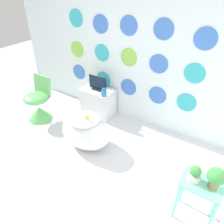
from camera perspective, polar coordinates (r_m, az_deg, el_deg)
name	(u,v)px	position (r m, az deg, el deg)	size (l,w,h in m)	color
ground_plane	(49,187)	(3.11, -16.15, -18.37)	(12.00, 12.00, 0.00)	silver
wall_back_dotted	(130,49)	(3.71, 4.69, 16.16)	(4.92, 0.05, 2.60)	white
bathtub	(86,132)	(3.43, -6.93, -5.12)	(0.82, 0.57, 0.52)	white
rubber_duck	(87,118)	(3.23, -6.55, -1.45)	(0.06, 0.06, 0.07)	yellow
chair	(39,106)	(4.23, -18.60, 1.60)	(0.47, 0.47, 0.81)	#66C166
tv_cabinet	(98,102)	(4.19, -3.64, 2.73)	(0.59, 0.40, 0.52)	silver
tv	(97,84)	(4.02, -3.81, 7.33)	(0.37, 0.12, 0.26)	black
vase	(104,93)	(3.82, -2.15, 5.08)	(0.09, 0.09, 0.15)	#2D72B7
side_table	(199,192)	(2.58, 21.88, -18.83)	(0.41, 0.30, 0.57)	#72D8B7
potted_plant_left	(195,174)	(2.42, 20.80, -14.85)	(0.13, 0.13, 0.19)	beige
potted_plant_right	(216,177)	(2.39, 25.53, -15.16)	(0.18, 0.18, 0.25)	#8C6B4C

